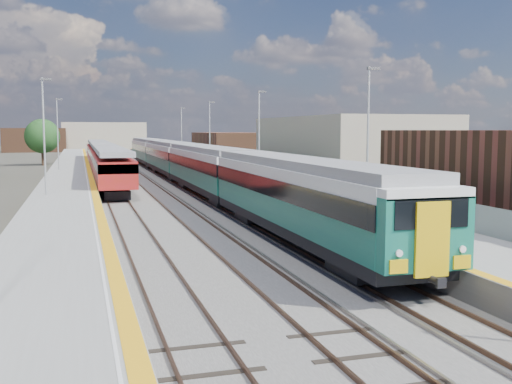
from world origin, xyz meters
name	(u,v)px	position (x,y,z in m)	size (l,w,h in m)	color
ground	(169,185)	(0.00, 50.00, 0.00)	(320.00, 320.00, 0.00)	#47443A
ballast_bed	(142,183)	(-2.25, 52.50, 0.03)	(10.50, 155.00, 0.06)	#565451
tracks	(146,181)	(-1.65, 54.18, 0.11)	(8.96, 160.00, 0.17)	#4C3323
platform_right	(217,176)	(5.28, 52.49, 0.54)	(4.70, 155.00, 8.52)	slate
platform_left	(69,180)	(-9.05, 52.49, 0.52)	(4.30, 155.00, 8.52)	slate
buildings	(32,105)	(-18.12, 138.60, 10.70)	(72.00, 185.50, 40.00)	brown
green_train	(185,161)	(1.50, 49.37, 2.31)	(2.98, 82.81, 3.28)	black
red_train	(103,157)	(-5.50, 63.98, 2.09)	(2.80, 56.75, 3.53)	black
tree_c	(42,136)	(-13.20, 86.06, 4.27)	(5.01, 5.01, 6.79)	#382619
tree_d	(311,136)	(22.77, 70.71, 4.38)	(5.13, 5.13, 6.95)	#382619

